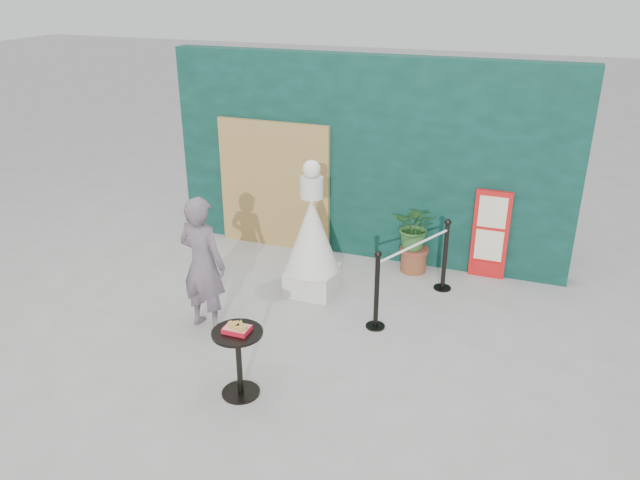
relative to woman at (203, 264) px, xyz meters
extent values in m
plane|color=#ADAAA5|center=(1.18, -0.37, -0.85)|extent=(60.00, 60.00, 0.00)
cube|color=#0A2D23|center=(1.18, 2.78, 0.65)|extent=(6.00, 0.30, 3.00)
cube|color=tan|center=(-0.22, 2.57, 0.15)|extent=(1.80, 0.08, 2.00)
imported|color=slate|center=(0.00, 0.00, 0.00)|extent=(0.67, 0.49, 1.70)
cube|color=red|center=(3.08, 2.59, -0.20)|extent=(0.50, 0.06, 1.30)
cube|color=beige|center=(3.08, 2.56, 0.15)|extent=(0.38, 0.02, 0.45)
cube|color=beige|center=(3.08, 2.56, -0.35)|extent=(0.38, 0.02, 0.45)
cube|color=red|center=(3.08, 2.56, -0.70)|extent=(0.38, 0.02, 0.18)
cube|color=beige|center=(0.90, 1.29, -0.68)|extent=(0.63, 0.63, 0.34)
cone|color=white|center=(0.90, 1.29, 0.00)|extent=(0.73, 0.73, 1.02)
cylinder|color=silver|center=(0.90, 1.29, 0.65)|extent=(0.30, 0.30, 0.27)
sphere|color=white|center=(0.90, 1.29, 0.90)|extent=(0.23, 0.23, 0.23)
cylinder|color=black|center=(1.00, -1.07, -0.84)|extent=(0.40, 0.40, 0.02)
cylinder|color=black|center=(1.00, -1.07, -0.49)|extent=(0.06, 0.06, 0.72)
cylinder|color=black|center=(1.00, -1.07, -0.11)|extent=(0.52, 0.52, 0.03)
cube|color=red|center=(1.00, -1.07, -0.07)|extent=(0.26, 0.19, 0.05)
cube|color=red|center=(1.00, -1.07, -0.05)|extent=(0.24, 0.17, 0.00)
cube|color=tan|center=(0.96, -1.06, -0.03)|extent=(0.15, 0.14, 0.02)
cube|color=gold|center=(1.05, -1.09, -0.03)|extent=(0.13, 0.13, 0.02)
cone|color=gold|center=(1.02, -1.02, -0.01)|extent=(0.06, 0.06, 0.06)
cylinder|color=brown|center=(2.06, 2.40, -0.69)|extent=(0.37, 0.37, 0.31)
cylinder|color=brown|center=(2.06, 2.40, -0.51)|extent=(0.41, 0.41, 0.05)
imported|color=#2F622A|center=(2.06, 2.40, -0.15)|extent=(0.61, 0.53, 0.68)
cylinder|color=black|center=(1.96, 0.69, -0.84)|extent=(0.24, 0.24, 0.02)
cylinder|color=black|center=(1.96, 0.69, -0.37)|extent=(0.06, 0.06, 0.96)
sphere|color=black|center=(1.96, 0.69, 0.14)|extent=(0.09, 0.09, 0.09)
cylinder|color=black|center=(2.56, 1.99, -0.84)|extent=(0.24, 0.24, 0.02)
cylinder|color=black|center=(2.56, 1.99, -0.37)|extent=(0.06, 0.06, 0.96)
sphere|color=black|center=(2.56, 1.99, 0.14)|extent=(0.09, 0.09, 0.09)
cylinder|color=white|center=(2.26, 1.34, 0.03)|extent=(0.63, 1.31, 0.03)
camera|label=1|loc=(3.63, -5.79, 3.22)|focal=35.00mm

